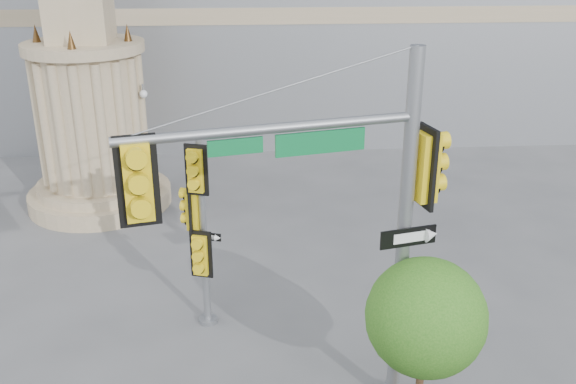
{
  "coord_description": "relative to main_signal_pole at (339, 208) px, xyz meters",
  "views": [
    {
      "loc": [
        -1.37,
        -10.21,
        8.02
      ],
      "look_at": [
        -0.52,
        2.0,
        3.07
      ],
      "focal_mm": 40.0,
      "sensor_mm": 36.0,
      "label": 1
    }
  ],
  "objects": [
    {
      "name": "secondary_signal_pole",
      "position": [
        -2.44,
        2.98,
        -1.51
      ],
      "size": [
        0.74,
        0.68,
        4.26
      ],
      "rotation": [
        0.0,
        0.0,
        -0.3
      ],
      "color": "slate",
      "rests_on": "ground"
    },
    {
      "name": "monument",
      "position": [
        -6.07,
        10.05,
        1.5
      ],
      "size": [
        4.4,
        4.4,
        16.6
      ],
      "color": "tan",
      "rests_on": "ground"
    },
    {
      "name": "street_tree",
      "position": [
        1.46,
        -0.37,
        -1.92
      ],
      "size": [
        2.04,
        2.0,
        3.18
      ],
      "color": "tan",
      "rests_on": "ground"
    },
    {
      "name": "main_signal_pole",
      "position": [
        0.0,
        0.0,
        0.0
      ],
      "size": [
        4.96,
        1.57,
        6.48
      ],
      "rotation": [
        0.0,
        0.0,
        0.23
      ],
      "color": "slate",
      "rests_on": "ground"
    },
    {
      "name": "ground",
      "position": [
        -0.07,
        1.05,
        -4.02
      ],
      "size": [
        120.0,
        120.0,
        0.0
      ],
      "primitive_type": "plane",
      "color": "#545456",
      "rests_on": "ground"
    }
  ]
}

